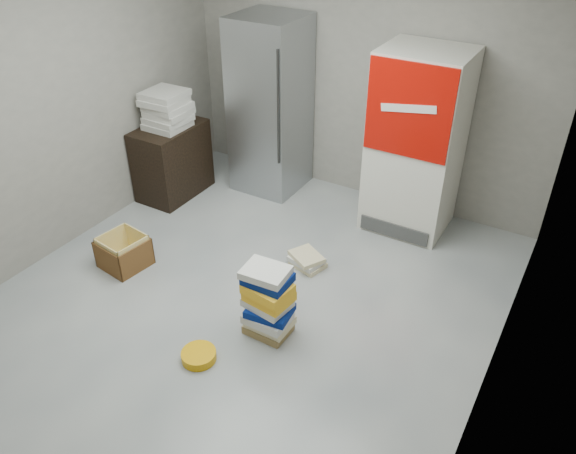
{
  "coord_description": "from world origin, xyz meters",
  "views": [
    {
      "loc": [
        2.2,
        -2.75,
        3.18
      ],
      "look_at": [
        0.16,
        0.7,
        0.55
      ],
      "focal_mm": 35.0,
      "sensor_mm": 36.0,
      "label": 1
    }
  ],
  "objects_px": {
    "steel_fridge": "(270,106)",
    "cardboard_box": "(124,254)",
    "coke_cooler": "(416,143)",
    "wood_shelf": "(172,161)",
    "phonebook_stack_main": "(268,302)"
  },
  "relations": [
    {
      "from": "steel_fridge",
      "to": "cardboard_box",
      "type": "bearing_deg",
      "value": -99.57
    },
    {
      "from": "steel_fridge",
      "to": "coke_cooler",
      "type": "bearing_deg",
      "value": -0.18
    },
    {
      "from": "coke_cooler",
      "to": "wood_shelf",
      "type": "xyz_separation_m",
      "value": [
        -2.48,
        -0.72,
        -0.5
      ]
    },
    {
      "from": "coke_cooler",
      "to": "steel_fridge",
      "type": "bearing_deg",
      "value": 179.82
    },
    {
      "from": "steel_fridge",
      "to": "phonebook_stack_main",
      "type": "distance_m",
      "value": 2.55
    },
    {
      "from": "phonebook_stack_main",
      "to": "cardboard_box",
      "type": "bearing_deg",
      "value": 176.69
    },
    {
      "from": "wood_shelf",
      "to": "steel_fridge",
      "type": "bearing_deg",
      "value": 41.31
    },
    {
      "from": "coke_cooler",
      "to": "wood_shelf",
      "type": "height_order",
      "value": "coke_cooler"
    },
    {
      "from": "steel_fridge",
      "to": "cardboard_box",
      "type": "relative_size",
      "value": 4.37
    },
    {
      "from": "phonebook_stack_main",
      "to": "steel_fridge",
      "type": "bearing_deg",
      "value": 120.95
    },
    {
      "from": "steel_fridge",
      "to": "phonebook_stack_main",
      "type": "bearing_deg",
      "value": -58.61
    },
    {
      "from": "steel_fridge",
      "to": "wood_shelf",
      "type": "bearing_deg",
      "value": -138.69
    },
    {
      "from": "steel_fridge",
      "to": "cardboard_box",
      "type": "distance_m",
      "value": 2.22
    },
    {
      "from": "wood_shelf",
      "to": "cardboard_box",
      "type": "bearing_deg",
      "value": -69.42
    },
    {
      "from": "coke_cooler",
      "to": "phonebook_stack_main",
      "type": "distance_m",
      "value": 2.22
    }
  ]
}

